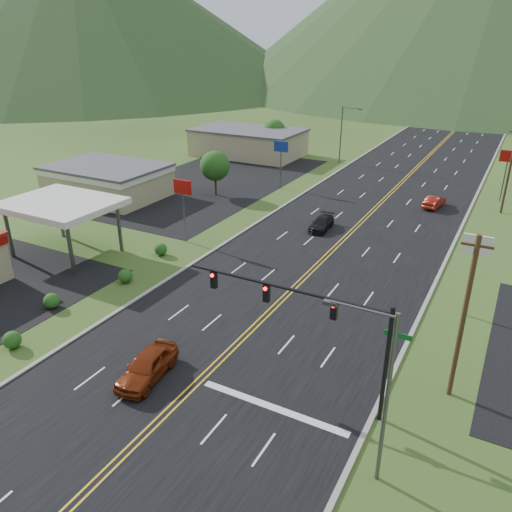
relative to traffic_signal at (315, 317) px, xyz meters
The scene contains 18 objects.
traffic_signal is the anchor object (origin of this frame).
streetlight_east 6.17m from the traffic_signal, 40.39° to the right, with size 3.28×0.25×9.00m.
streetlight_west 58.88m from the traffic_signal, 107.97° to the left, with size 3.28×0.25×9.00m.
gas_canopy 29.59m from the traffic_signal, 164.30° to the left, with size 10.00×8.00×5.30m.
building_west_mid 45.46m from the traffic_signal, 148.05° to the left, with size 14.40×10.40×4.10m.
building_west_far 64.15m from the traffic_signal, 122.56° to the left, with size 18.40×11.40×4.50m.
pole_sign_west_a 26.00m from the traffic_signal, 142.00° to the left, with size 2.00×0.18×6.40m.
pole_sign_west_b 43.17m from the traffic_signal, 118.32° to the left, with size 2.00×0.18×6.40m.
pole_sign_east_a 15.45m from the traffic_signal, 65.05° to the left, with size 2.00×0.18×6.40m.
pole_sign_east_b 46.47m from the traffic_signal, 81.94° to the left, with size 2.00×0.18×6.40m.
tree_west_a 40.80m from the traffic_signal, 130.50° to the left, with size 3.84×3.84×5.82m.
tree_west_b 66.01m from the traffic_signal, 118.49° to the left, with size 3.84×3.84×5.82m.
utility_pole_a 8.08m from the traffic_signal, 29.72° to the left, with size 1.60×0.28×10.00m.
utility_pole_b 41.60m from the traffic_signal, 80.29° to the left, with size 1.60×0.28×10.00m.
mountain_nw 206.68m from the traffic_signal, 139.05° to the left, with size 190.00×190.00×60.00m, color #253D1B.
car_red_near 10.91m from the traffic_signal, 161.10° to the right, with size 1.99×4.95×1.69m, color maroon.
car_dark_mid 27.90m from the traffic_signal, 110.43° to the left, with size 1.83×4.50×1.31m, color black.
car_red_far 39.59m from the traffic_signal, 90.47° to the left, with size 1.51×4.34×1.43m, color maroon.
Camera 1 is at (14.75, -7.95, 19.19)m, focal length 35.00 mm.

